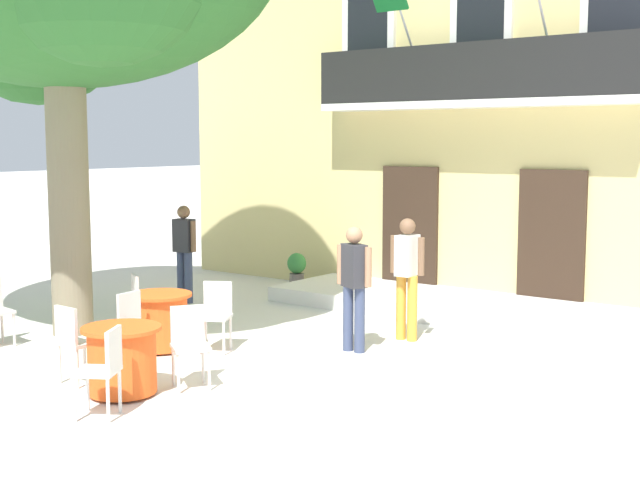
% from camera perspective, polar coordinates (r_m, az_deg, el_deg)
% --- Properties ---
extents(ground_plane, '(120.00, 120.00, 0.00)m').
position_cam_1_polar(ground_plane, '(10.53, -1.85, -8.49)').
color(ground_plane, silver).
extents(building_facade, '(13.00, 5.09, 7.50)m').
position_cam_1_polar(building_facade, '(16.25, 13.90, 10.01)').
color(building_facade, '#DBC67F').
rests_on(building_facade, ground).
extents(entrance_step_platform, '(6.00, 1.92, 0.25)m').
position_cam_1_polar(entrance_step_platform, '(13.81, 8.66, -4.36)').
color(entrance_step_platform, silver).
rests_on(entrance_step_platform, ground).
extents(cafe_table_near_tree, '(0.86, 0.86, 0.76)m').
position_cam_1_polar(cafe_table_near_tree, '(9.55, -13.14, -7.83)').
color(cafe_table_near_tree, '#EA561E').
rests_on(cafe_table_near_tree, ground).
extents(cafe_chair_near_tree_0, '(0.41, 0.41, 0.91)m').
position_cam_1_polar(cafe_chair_near_tree_0, '(10.06, -16.15, -6.37)').
color(cafe_chair_near_tree_0, silver).
rests_on(cafe_chair_near_tree_0, ground).
extents(cafe_chair_near_tree_1, '(0.55, 0.55, 0.91)m').
position_cam_1_polar(cafe_chair_near_tree_1, '(8.81, -14.29, -8.18)').
color(cafe_chair_near_tree_1, silver).
rests_on(cafe_chair_near_tree_1, ground).
extents(cafe_chair_near_tree_2, '(0.56, 0.56, 0.91)m').
position_cam_1_polar(cafe_chair_near_tree_2, '(9.69, -8.77, -6.69)').
color(cafe_chair_near_tree_2, silver).
rests_on(cafe_chair_near_tree_2, ground).
extents(cafe_table_middle, '(0.86, 0.86, 0.76)m').
position_cam_1_polar(cafe_table_middle, '(11.44, -10.73, -5.36)').
color(cafe_table_middle, '#EA561E').
rests_on(cafe_table_middle, ground).
extents(cafe_chair_middle_0, '(0.54, 0.54, 0.91)m').
position_cam_1_polar(cafe_chair_middle_0, '(11.26, -7.00, -4.77)').
color(cafe_chair_middle_0, silver).
rests_on(cafe_chair_middle_0, ground).
extents(cafe_chair_middle_1, '(0.55, 0.55, 0.91)m').
position_cam_1_polar(cafe_chair_middle_1, '(12.12, -11.79, -4.04)').
color(cafe_chair_middle_1, silver).
rests_on(cafe_chair_middle_1, ground).
extents(cafe_chair_middle_2, '(0.44, 0.44, 0.91)m').
position_cam_1_polar(cafe_chair_middle_2, '(10.82, -13.08, -5.36)').
color(cafe_chair_middle_2, silver).
rests_on(cafe_chair_middle_2, ground).
extents(ground_planter_left, '(0.35, 0.35, 0.67)m').
position_cam_1_polar(ground_planter_left, '(15.82, -1.57, -1.94)').
color(ground_planter_left, slate).
rests_on(ground_planter_left, ground).
extents(pedestrian_near_entrance, '(0.53, 0.34, 1.65)m').
position_cam_1_polar(pedestrian_near_entrance, '(11.07, 2.30, -2.79)').
color(pedestrian_near_entrance, '#384260').
rests_on(pedestrian_near_entrance, ground).
extents(pedestrian_mid_plaza, '(0.53, 0.34, 1.70)m').
position_cam_1_polar(pedestrian_mid_plaza, '(11.76, 5.86, -2.12)').
color(pedestrian_mid_plaza, gold).
rests_on(pedestrian_mid_plaza, ground).
extents(pedestrian_by_tree, '(0.53, 0.25, 1.66)m').
position_cam_1_polar(pedestrian_by_tree, '(14.60, -9.10, -0.53)').
color(pedestrian_by_tree, '#384260').
rests_on(pedestrian_by_tree, ground).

